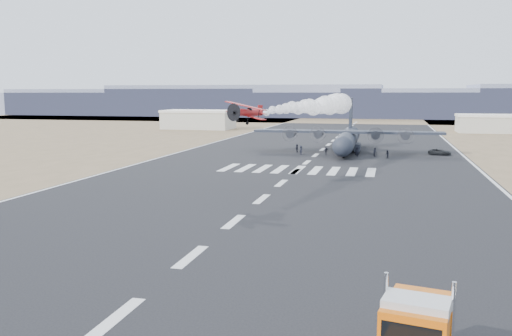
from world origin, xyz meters
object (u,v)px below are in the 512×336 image
at_px(aerobatic_biplane, 247,112).
at_px(hangar_left, 199,119).
at_px(crew_b, 375,152).
at_px(crew_g, 301,150).
at_px(transport_aircraft, 347,138).
at_px(support_vehicle, 440,152).
at_px(crew_h, 387,154).
at_px(crew_e, 357,151).
at_px(crew_f, 297,148).
at_px(hangar_right, 490,123).
at_px(crew_d, 326,151).
at_px(crew_c, 301,150).
at_px(crew_a, 358,152).

bearing_deg(aerobatic_biplane, hangar_left, 125.61).
height_order(hangar_left, aerobatic_biplane, aerobatic_biplane).
bearing_deg(crew_b, crew_g, 73.80).
height_order(transport_aircraft, support_vehicle, transport_aircraft).
relative_size(hangar_left, aerobatic_biplane, 3.79).
bearing_deg(transport_aircraft, support_vehicle, -5.69).
bearing_deg(aerobatic_biplane, crew_h, 78.31).
xyz_separation_m(transport_aircraft, crew_e, (2.40, -6.48, -2.17)).
bearing_deg(crew_e, crew_g, 31.02).
xyz_separation_m(support_vehicle, crew_e, (-16.70, -4.91, 0.18)).
xyz_separation_m(transport_aircraft, crew_f, (-10.53, -3.39, -2.13)).
distance_m(hangar_left, hangar_right, 98.13).
height_order(hangar_right, crew_h, hangar_right).
distance_m(hangar_left, crew_h, 100.12).
height_order(aerobatic_biplane, crew_d, aerobatic_biplane).
relative_size(support_vehicle, crew_g, 2.45).
bearing_deg(transport_aircraft, hangar_left, 130.77).
relative_size(hangar_left, transport_aircraft, 0.61).
distance_m(crew_d, crew_h, 12.95).
distance_m(transport_aircraft, crew_e, 7.24).
distance_m(hangar_right, transport_aircraft, 80.47).
distance_m(crew_c, crew_e, 11.42).
bearing_deg(crew_c, transport_aircraft, 106.47).
xyz_separation_m(hangar_right, crew_a, (-37.36, -78.53, -2.07)).
xyz_separation_m(aerobatic_biplane, crew_d, (5.50, 43.20, -9.40)).
bearing_deg(hangar_left, crew_d, -52.90).
xyz_separation_m(crew_a, crew_g, (-11.83, 1.39, -0.00)).
relative_size(aerobatic_biplane, crew_e, 3.97).
height_order(crew_a, crew_h, crew_a).
bearing_deg(crew_h, crew_g, -121.18).
relative_size(crew_d, crew_f, 0.96).
xyz_separation_m(crew_b, crew_c, (-15.05, -0.63, 0.04)).
bearing_deg(crew_a, crew_b, -63.72).
distance_m(hangar_left, crew_e, 93.28).
relative_size(hangar_right, crew_h, 13.02).
relative_size(crew_b, crew_d, 1.08).
bearing_deg(support_vehicle, hangar_right, 1.36).
bearing_deg(aerobatic_biplane, crew_f, 104.10).
bearing_deg(crew_f, support_vehicle, 100.71).
xyz_separation_m(crew_b, crew_h, (2.43, -2.68, -0.10)).
height_order(crew_a, crew_g, crew_a).
distance_m(hangar_left, crew_b, 96.51).
xyz_separation_m(aerobatic_biplane, crew_f, (-1.16, 46.41, -9.37)).
height_order(hangar_left, crew_d, hangar_left).
relative_size(support_vehicle, crew_c, 2.47).
distance_m(hangar_right, crew_b, 84.41).
distance_m(transport_aircraft, crew_d, 7.96).
xyz_separation_m(hangar_left, crew_f, (47.29, -68.11, -2.55)).
bearing_deg(crew_d, aerobatic_biplane, 58.28).
xyz_separation_m(hangar_left, crew_h, (66.39, -74.90, -2.62)).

